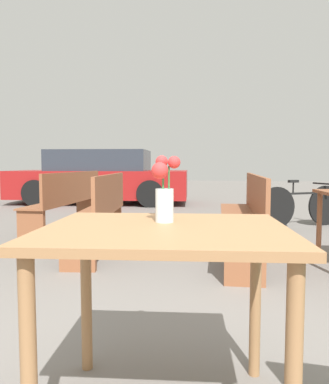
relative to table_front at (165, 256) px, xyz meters
The scene contains 7 objects.
table_front is the anchor object (origin of this frame).
flower_vase 0.25m from the table_front, 99.86° to the left, with size 0.11×0.12×0.26m.
bench_near 2.57m from the table_front, 79.22° to the left, with size 0.36×1.96×0.85m.
bench_middle 3.97m from the table_front, 117.73° to the left, with size 0.39×1.87×0.85m.
bench_far 2.72m from the table_front, 112.67° to the left, with size 0.51×1.57×0.85m.
bicycle 4.80m from the table_front, 72.37° to the left, with size 1.37×0.76×0.72m.
parked_car 7.90m from the table_front, 109.76° to the left, with size 4.32×1.93×1.29m.
Camera 1 is at (0.19, -1.35, 0.96)m, focal length 35.00 mm.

